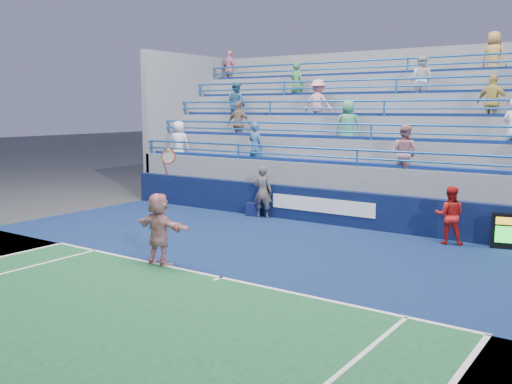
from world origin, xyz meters
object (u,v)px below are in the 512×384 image
Objects in this scene: line_judge at (263,192)px; ball_girl at (450,215)px; tennis_player at (159,229)px; judge_chair at (254,208)px.

line_judge is 1.11× the size of ball_girl.
line_judge is at bearing 101.83° from tennis_player.
ball_girl is (6.61, -0.37, 0.53)m from judge_chair.
judge_chair is 0.75m from line_judge.
line_judge is at bearing -16.28° from judge_chair.
line_judge is 6.19m from ball_girl.
ball_girl is (4.90, 5.90, -0.07)m from tennis_player.
tennis_player is 7.67m from ball_girl.
tennis_player reaches higher than judge_chair.
tennis_player is 6.28m from line_judge.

